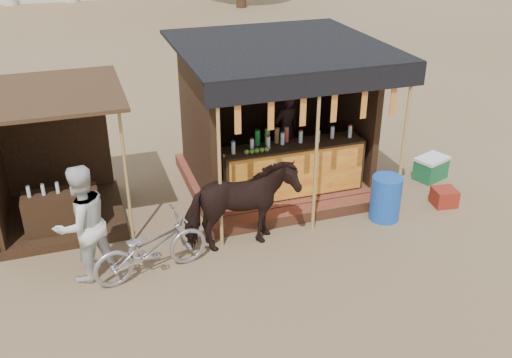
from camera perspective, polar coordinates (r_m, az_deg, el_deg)
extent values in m
plane|color=#846B4C|center=(8.32, 3.55, -11.55)|extent=(120.00, 120.00, 0.00)
cube|color=brown|center=(11.34, 1.77, 0.35)|extent=(3.40, 2.80, 0.22)
cube|color=brown|center=(10.08, 4.78, -3.42)|extent=(3.40, 0.35, 0.20)
cube|color=#322212|center=(10.29, 3.62, 1.04)|extent=(2.60, 0.55, 0.95)
cube|color=#D64C19|center=(10.05, 4.22, 0.37)|extent=(2.50, 0.02, 0.88)
cube|color=#322212|center=(11.92, -0.21, 8.77)|extent=(3.00, 0.12, 2.50)
cube|color=#322212|center=(10.41, -5.95, 5.90)|extent=(0.12, 2.50, 2.50)
cube|color=#322212|center=(11.39, 9.04, 7.56)|extent=(0.12, 2.50, 2.50)
cube|color=black|center=(10.26, 2.37, 13.20)|extent=(3.60, 3.60, 0.06)
cube|color=black|center=(8.72, 6.50, 9.37)|extent=(3.60, 0.06, 0.36)
cylinder|color=tan|center=(8.68, -3.66, 0.92)|extent=(0.06, 0.06, 2.75)
cylinder|color=tan|center=(9.17, 6.04, 2.29)|extent=(0.06, 0.06, 2.75)
cylinder|color=tan|center=(9.90, 14.55, 3.43)|extent=(0.06, 0.06, 2.75)
cube|color=red|center=(8.43, -1.84, 6.25)|extent=(0.10, 0.02, 0.55)
cube|color=red|center=(8.58, 1.51, 6.64)|extent=(0.10, 0.02, 0.55)
cube|color=red|center=(8.77, 4.73, 6.98)|extent=(0.10, 0.02, 0.55)
cube|color=red|center=(8.97, 7.82, 7.30)|extent=(0.10, 0.02, 0.55)
cube|color=red|center=(9.20, 10.77, 7.58)|extent=(0.10, 0.02, 0.55)
cube|color=red|center=(9.46, 13.57, 7.82)|extent=(0.10, 0.02, 0.55)
imported|color=black|center=(11.16, 3.02, 4.84)|extent=(0.65, 0.52, 1.55)
cube|color=#322212|center=(10.54, -18.57, -3.57)|extent=(2.00, 2.00, 0.15)
cube|color=#322212|center=(10.98, -19.45, 3.23)|extent=(1.90, 0.10, 2.10)
cube|color=#472D19|center=(9.56, -20.53, 8.01)|extent=(2.40, 2.40, 0.06)
cylinder|color=tan|center=(9.11, -12.83, 0.16)|extent=(0.05, 0.05, 2.35)
cube|color=#322212|center=(9.95, -18.76, -3.35)|extent=(1.20, 0.50, 0.80)
imported|color=black|center=(8.94, -1.53, -2.81)|extent=(1.79, 0.88, 1.49)
imported|color=#9F9EA6|center=(8.61, -10.48, -6.74)|extent=(1.86, 0.99, 0.93)
imported|color=silver|center=(8.57, -16.97, -4.29)|extent=(1.10, 1.02, 1.80)
cylinder|color=blue|center=(10.15, 12.84, -1.87)|extent=(0.67, 0.67, 0.80)
cube|color=maroon|center=(10.99, 18.30, -1.73)|extent=(0.46, 0.44, 0.32)
cube|color=#176736|center=(11.91, 17.08, 0.93)|extent=(0.73, 0.61, 0.40)
cube|color=white|center=(11.82, 17.22, 1.94)|extent=(0.75, 0.64, 0.06)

